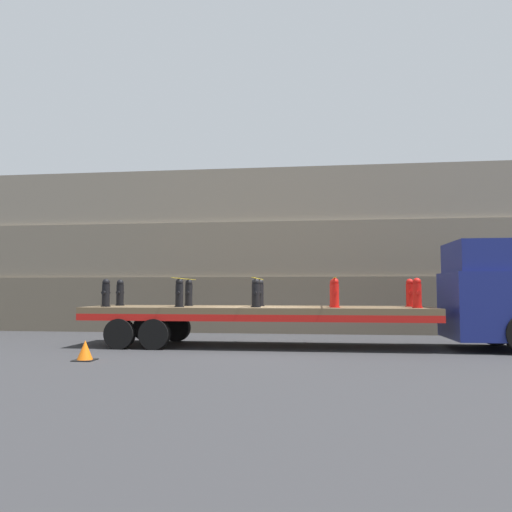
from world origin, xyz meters
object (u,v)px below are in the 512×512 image
Objects in this scene: fire_hydrant_black_near_2 at (256,293)px; fire_hydrant_red_near_3 at (335,293)px; fire_hydrant_red_far_3 at (334,293)px; fire_hydrant_black_near_0 at (106,293)px; fire_hydrant_black_far_2 at (260,293)px; fire_hydrant_black_near_1 at (179,293)px; fire_hydrant_red_near_4 at (417,293)px; flatbed_trailer at (241,313)px; fire_hydrant_black_far_0 at (120,293)px; fire_hydrant_red_far_4 at (410,293)px; traffic_cone at (85,351)px; truck_cab at (494,295)px; fire_hydrant_black_far_1 at (189,293)px.

fire_hydrant_red_near_3 is at bearing 0.00° from fire_hydrant_black_near_2.
fire_hydrant_red_far_3 is (2.35, 1.13, 0.00)m from fire_hydrant_black_near_2.
fire_hydrant_black_far_2 is (4.70, 1.13, 0.00)m from fire_hydrant_black_near_0.
fire_hydrant_black_near_0 is at bearing 180.00° from fire_hydrant_black_near_2.
fire_hydrant_red_near_4 is (7.04, 0.00, 0.00)m from fire_hydrant_black_near_1.
fire_hydrant_red_near_4 is at bearing -6.17° from flatbed_trailer.
fire_hydrant_black_near_2 and fire_hydrant_red_near_4 have the same top height.
fire_hydrant_black_near_0 is 2.35m from fire_hydrant_black_near_1.
fire_hydrant_black_near_0 is at bearing -172.30° from flatbed_trailer.
fire_hydrant_black_near_1 is at bearing -166.48° from fire_hydrant_red_far_3.
fire_hydrant_black_far_0 is at bearing 173.15° from fire_hydrant_red_near_4.
fire_hydrant_red_far_4 is at bearing 13.52° from fire_hydrant_black_near_2.
fire_hydrant_red_near_4 is 9.20m from traffic_cone.
flatbed_trailer is 12.22× the size of fire_hydrant_red_near_4.
fire_hydrant_black_near_2 is at bearing -175.39° from truck_cab.
traffic_cone is (-6.22, -4.16, -1.40)m from fire_hydrant_red_far_3.
fire_hydrant_black_far_1 is 4.70m from fire_hydrant_red_far_3.
fire_hydrant_black_near_2 is (0.52, -0.56, 0.63)m from flatbed_trailer.
fire_hydrant_black_far_1 is at bearing 69.88° from traffic_cone.
traffic_cone is at bearing -153.99° from fire_hydrant_red_near_3.
fire_hydrant_red_far_4 reaches higher than flatbed_trailer.
fire_hydrant_black_near_1 and fire_hydrant_red_near_4 have the same top height.
traffic_cone is (-3.35, -3.60, -0.78)m from flatbed_trailer.
fire_hydrant_black_near_1 and fire_hydrant_red_near_3 have the same top height.
fire_hydrant_black_far_1 is at bearing 162.82° from flatbed_trailer.
fire_hydrant_red_near_3 is 2.35m from fire_hydrant_red_near_4.
flatbed_trailer is 12.22× the size of fire_hydrant_black_far_2.
fire_hydrant_black_near_0 is 4.83m from fire_hydrant_black_far_2.
fire_hydrant_red_near_4 is at bearing -166.21° from truck_cab.
truck_cab reaches higher than flatbed_trailer.
fire_hydrant_red_near_3 is at bearing -173.08° from truck_cab.
fire_hydrant_red_near_4 is 1.75× the size of traffic_cone.
traffic_cone is at bearing -116.68° from fire_hydrant_black_near_1.
traffic_cone is (-3.87, -4.16, -1.40)m from fire_hydrant_black_far_2.
fire_hydrant_red_far_3 and fire_hydrant_red_near_4 have the same top height.
fire_hydrant_red_near_4 is (2.35, -1.13, 0.00)m from fire_hydrant_red_far_3.
flatbed_trailer is at bearing 132.77° from fire_hydrant_black_near_2.
fire_hydrant_black_near_1 is at bearing 180.00° from fire_hydrant_red_near_4.
traffic_cone is at bearing -132.93° from fire_hydrant_black_far_2.
fire_hydrant_black_near_0 reaches higher than flatbed_trailer.
fire_hydrant_black_near_0 and fire_hydrant_black_near_1 have the same top height.
flatbed_trailer is 2.99m from fire_hydrant_red_far_3.
truck_cab is 3.64× the size of fire_hydrant_black_near_1.
traffic_cone is (-3.87, -3.03, -1.40)m from fire_hydrant_black_near_2.
fire_hydrant_black_near_1 is 1.75× the size of traffic_cone.
truck_cab is 3.64× the size of fire_hydrant_red_near_4.
fire_hydrant_red_near_3 and fire_hydrant_red_far_4 have the same top height.
fire_hydrant_black_near_1 is 3.68m from traffic_cone.
fire_hydrant_black_far_2 is (2.35, 0.00, 0.00)m from fire_hydrant_black_far_1.
fire_hydrant_black_near_2 is at bearing 38.08° from traffic_cone.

